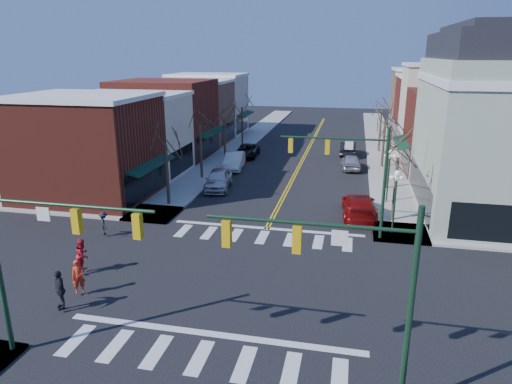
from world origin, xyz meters
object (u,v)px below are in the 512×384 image
Objects in this scene: car_right_far at (348,148)px; lamppost_midblock at (389,167)px; car_left_near at (218,179)px; car_left_mid at (234,161)px; car_left_far at (247,151)px; car_right_mid at (351,162)px; pedestrian_red_b at (83,255)px; pedestrian_dark_a at (60,289)px; pedestrian_red_a at (79,276)px; lamppost_corner at (396,191)px; pedestrian_dark_b at (104,223)px; car_right_near at (359,206)px.

lamppost_midblock is at bearing 99.82° from car_right_far.
lamppost_midblock is 14.32m from car_left_near.
car_left_mid is 5.74m from car_left_far.
car_right_mid reaches higher than car_left_far.
car_left_near is 7.24m from car_left_mid.
pedestrian_red_b is 0.97× the size of pedestrian_dark_a.
pedestrian_red_a is (-0.90, -26.18, 0.17)m from car_left_mid.
car_left_near is 19.00m from pedestrian_red_a.
lamppost_corner is 1.00× the size of lamppost_midblock.
pedestrian_dark_a is at bearing -170.86° from pedestrian_red_b.
car_left_near reaches higher than car_right_far.
car_right_near is at bearing -105.20° from pedestrian_dark_b.
lamppost_corner reaches higher than pedestrian_red_b.
car_right_mid is 31.15m from pedestrian_red_a.
lamppost_corner is at bearing -1.16° from pedestrian_red_a.
car_right_near is 17.63m from pedestrian_dark_b.
pedestrian_dark_b reaches higher than car_right_far.
car_left_near is at bearing 48.49° from pedestrian_red_a.
pedestrian_dark_a reaches higher than car_left_far.
lamppost_midblock reaches higher than car_right_mid.
car_left_far is (0.00, 5.74, -0.13)m from car_left_mid.
car_left_far is 1.03× the size of car_right_far.
lamppost_corner is 24.21m from car_right_far.
lamppost_midblock is at bearing -36.74° from car_left_mid.
car_left_near is at bearing -58.50° from pedestrian_dark_b.
pedestrian_dark_a is (-0.90, -33.37, 0.39)m from car_left_far.
lamppost_corner reaches higher than car_right_near.
lamppost_corner is 20.93m from car_left_mid.
car_right_far is at bearing 49.15° from car_left_near.
lamppost_corner is 19.08m from pedestrian_red_b.
car_right_far is at bearing 33.70° from pedestrian_red_a.
lamppost_corner reaches higher than car_left_near.
pedestrian_red_a reaches higher than car_right_mid.
car_left_far is 2.70× the size of pedestrian_dark_a.
car_right_near is at bearing -28.64° from car_left_near.
lamppost_corner is 0.85× the size of car_left_mid.
pedestrian_dark_a is (-15.50, -12.79, -1.87)m from lamppost_corner.
pedestrian_red_b reaches higher than car_left_mid.
car_left_mid reaches higher than car_right_near.
lamppost_corner is at bearing -69.13° from pedestrian_red_b.
car_right_far is at bearing 101.07° from lamppost_midblock.
car_left_far is 12.15m from car_right_mid.
pedestrian_red_a is (-12.10, -35.21, 0.19)m from car_right_far.
car_left_near is 0.99× the size of car_left_far.
car_right_far is 3.23× the size of pedestrian_dark_b.
car_left_near is 12.84m from car_right_near.
pedestrian_red_a reaches higher than pedestrian_dark_b.
lamppost_midblock reaches higher than car_left_mid.
car_left_mid is 2.97× the size of pedestrian_red_a.
car_left_far is 11.68m from car_right_far.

